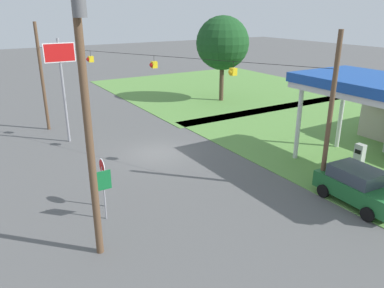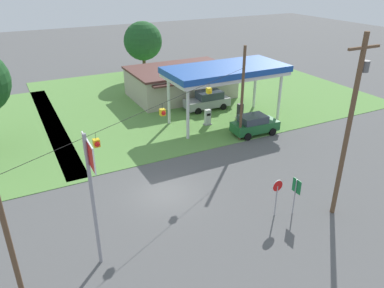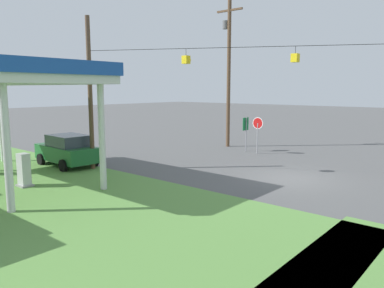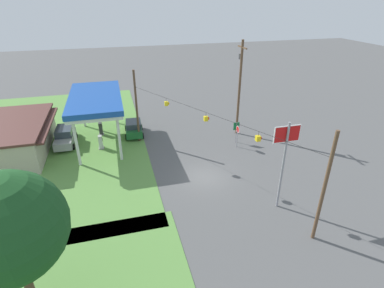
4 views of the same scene
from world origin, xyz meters
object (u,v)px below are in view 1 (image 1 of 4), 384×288
at_px(car_at_pumps_front, 358,186).
at_px(stop_sign_overhead, 61,70).
at_px(utility_pole_main, 86,102).
at_px(stop_sign_roadside, 102,172).
at_px(route_sign, 104,185).
at_px(tree_west_verge, 223,43).
at_px(fuel_pump_near, 359,157).

bearing_deg(car_at_pumps_front, stop_sign_overhead, -146.60).
xyz_separation_m(stop_sign_overhead, utility_pole_main, (13.93, -2.33, 0.90)).
height_order(stop_sign_roadside, route_sign, stop_sign_roadside).
distance_m(stop_sign_roadside, utility_pole_main, 5.66).
height_order(stop_sign_overhead, utility_pole_main, utility_pole_main).
relative_size(stop_sign_roadside, tree_west_verge, 0.29).
relative_size(route_sign, tree_west_verge, 0.28).
distance_m(stop_sign_roadside, route_sign, 1.22).
bearing_deg(stop_sign_roadside, route_sign, 163.56).
bearing_deg(route_sign, car_at_pumps_front, 65.65).
relative_size(stop_sign_overhead, utility_pole_main, 0.66).
distance_m(fuel_pump_near, car_at_pumps_front, 4.68).
xyz_separation_m(car_at_pumps_front, route_sign, (-5.00, -11.05, 0.77)).
distance_m(stop_sign_overhead, tree_west_verge, 17.56).
height_order(stop_sign_overhead, tree_west_verge, tree_west_verge).
relative_size(fuel_pump_near, stop_sign_roadside, 0.62).
xyz_separation_m(fuel_pump_near, stop_sign_roadside, (-3.48, -14.54, 1.08)).
xyz_separation_m(stop_sign_overhead, tree_west_verge, (-4.78, 16.88, 0.66)).
bearing_deg(fuel_pump_near, route_sign, -98.84).
distance_m(fuel_pump_near, stop_sign_roadside, 14.99).
bearing_deg(stop_sign_roadside, utility_pole_main, 158.12).
height_order(car_at_pumps_front, route_sign, route_sign).
distance_m(car_at_pumps_front, tree_west_verge, 23.09).
relative_size(fuel_pump_near, utility_pole_main, 0.14).
height_order(car_at_pumps_front, utility_pole_main, utility_pole_main).
xyz_separation_m(car_at_pumps_front, utility_pole_main, (-2.71, -12.10, 5.14)).
height_order(stop_sign_overhead, route_sign, stop_sign_overhead).
xyz_separation_m(fuel_pump_near, route_sign, (-2.32, -14.88, 0.98)).
bearing_deg(stop_sign_roadside, car_at_pumps_front, -119.93).
relative_size(car_at_pumps_front, stop_sign_roadside, 1.73).
distance_m(fuel_pump_near, stop_sign_overhead, 19.98).
bearing_deg(utility_pole_main, fuel_pump_near, 89.92).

